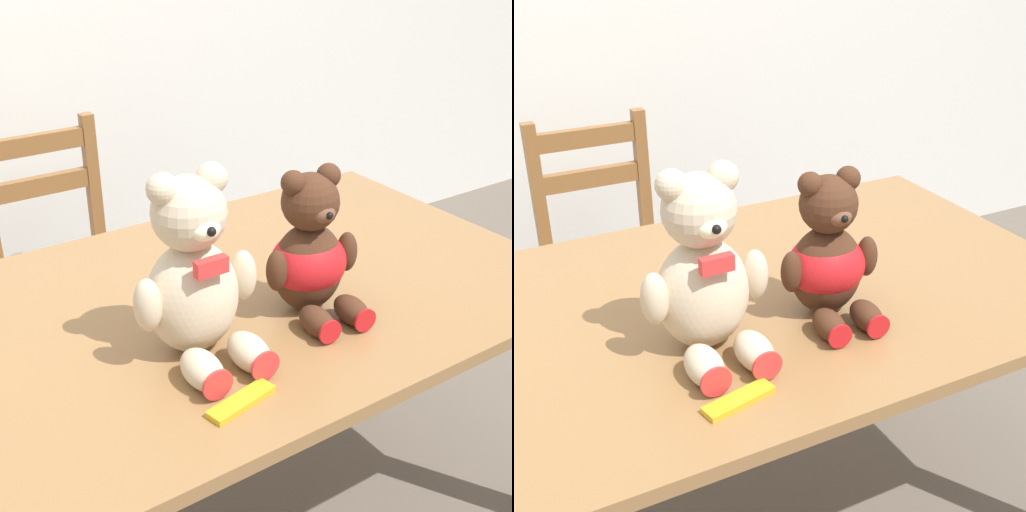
# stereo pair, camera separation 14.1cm
# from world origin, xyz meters

# --- Properties ---
(dining_table) EXTENTS (1.54, 0.94, 0.72)m
(dining_table) POSITION_xyz_m (0.00, 0.47, 0.64)
(dining_table) COLOR olive
(dining_table) RESTS_ON ground_plane
(wooden_chair_behind) EXTENTS (0.39, 0.42, 0.91)m
(wooden_chair_behind) POSITION_xyz_m (-0.10, 1.29, 0.45)
(wooden_chair_behind) COLOR brown
(wooden_chair_behind) RESTS_ON ground_plane
(teddy_bear_left) EXTENTS (0.26, 0.25, 0.37)m
(teddy_bear_left) POSITION_xyz_m (-0.16, 0.32, 0.88)
(teddy_bear_left) COLOR beige
(teddy_bear_left) RESTS_ON dining_table
(teddy_bear_right) EXTENTS (0.22, 0.23, 0.32)m
(teddy_bear_right) POSITION_xyz_m (0.12, 0.32, 0.85)
(teddy_bear_right) COLOR #472819
(teddy_bear_right) RESTS_ON dining_table
(chocolate_bar) EXTENTS (0.14, 0.07, 0.01)m
(chocolate_bar) POSITION_xyz_m (-0.18, 0.13, 0.73)
(chocolate_bar) COLOR gold
(chocolate_bar) RESTS_ON dining_table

